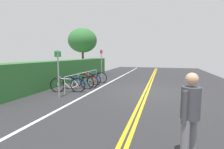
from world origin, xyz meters
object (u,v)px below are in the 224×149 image
(bicycle_4, at_px, (94,77))
(tree_mid, at_px, (83,41))
(bicycle_3, at_px, (90,79))
(bicycle_0, at_px, (68,85))
(sign_post_far, at_px, (101,62))
(bicycle_2, at_px, (85,81))
(sign_post_near, at_px, (58,69))
(bicycle_1, at_px, (78,83))
(bike_rack, at_px, (84,76))
(pedestrian, at_px, (190,112))

(bicycle_4, xyz_separation_m, tree_mid, (5.09, 3.31, 2.91))
(bicycle_3, bearing_deg, bicycle_4, -5.19)
(bicycle_0, relative_size, sign_post_far, 0.78)
(bicycle_2, height_order, bicycle_3, bicycle_2)
(sign_post_near, bearing_deg, bicycle_4, 1.03)
(bicycle_0, xyz_separation_m, sign_post_near, (-1.15, -0.26, 0.90))
(bicycle_1, bearing_deg, bicycle_2, -3.96)
(bike_rack, bearing_deg, sign_post_far, -0.25)
(bicycle_1, bearing_deg, sign_post_far, 0.16)
(bicycle_0, height_order, sign_post_near, sign_post_near)
(bicycle_1, height_order, sign_post_near, sign_post_near)
(bicycle_0, distance_m, pedestrian, 6.69)
(bike_rack, height_order, bicycle_2, bike_rack)
(bike_rack, xyz_separation_m, bicycle_3, (0.84, -0.01, -0.28))
(bike_rack, bearing_deg, bicycle_1, -178.13)
(tree_mid, bearing_deg, sign_post_far, -137.30)
(bicycle_2, bearing_deg, bicycle_4, 0.06)
(bicycle_0, distance_m, tree_mid, 9.22)
(bicycle_0, xyz_separation_m, bicycle_4, (3.08, -0.18, -0.01))
(bicycle_1, distance_m, bicycle_4, 2.23)
(bicycle_4, height_order, pedestrian, pedestrian)
(bicycle_1, distance_m, sign_post_far, 3.93)
(bike_rack, height_order, sign_post_far, sign_post_far)
(bike_rack, relative_size, sign_post_near, 1.99)
(bicycle_0, height_order, bicycle_3, bicycle_0)
(bicycle_0, height_order, pedestrian, pedestrian)
(bicycle_4, bearing_deg, bicycle_1, 178.80)
(bicycle_2, relative_size, pedestrian, 1.14)
(bicycle_0, distance_m, sign_post_near, 1.48)
(bicycle_0, distance_m, sign_post_far, 4.76)
(sign_post_near, xyz_separation_m, sign_post_far, (5.80, 0.13, 0.10))
(bike_rack, distance_m, tree_mid, 7.81)
(bicycle_0, bearing_deg, pedestrian, -131.19)
(bike_rack, bearing_deg, bicycle_4, -2.70)
(bicycle_0, distance_m, bicycle_2, 1.57)
(bicycle_4, bearing_deg, sign_post_far, 2.09)
(bike_rack, bearing_deg, tree_mid, 26.19)
(bicycle_4, distance_m, sign_post_near, 4.33)
(sign_post_far, bearing_deg, bicycle_0, 178.43)
(bike_rack, height_order, bicycle_3, bike_rack)
(sign_post_near, bearing_deg, sign_post_far, 1.32)
(bicycle_1, height_order, pedestrian, pedestrian)
(bicycle_2, xyz_separation_m, bicycle_3, (0.87, 0.06, -0.00))
(bicycle_2, height_order, sign_post_near, sign_post_near)
(bicycle_2, xyz_separation_m, sign_post_far, (3.09, 0.06, 1.02))
(bike_rack, xyz_separation_m, bicycle_2, (-0.03, -0.07, -0.27))
(bicycle_3, height_order, sign_post_near, sign_post_near)
(bicycle_4, bearing_deg, pedestrian, -147.10)
(sign_post_near, bearing_deg, bicycle_2, 1.57)
(bicycle_1, height_order, bicycle_2, bicycle_1)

